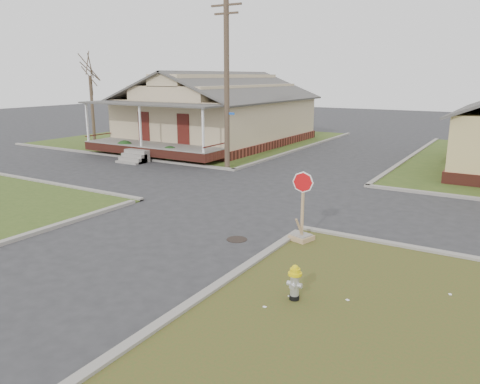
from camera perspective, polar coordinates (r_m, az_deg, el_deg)
The scene contains 11 objects.
ground at distance 16.16m, azimuth -6.12°, elevation -3.90°, with size 120.00×120.00×0.00m, color #2B2B2E.
verge_far_left at distance 37.90m, azimuth -5.34°, elevation 6.48°, with size 19.00×19.00×0.05m, color #364D1B.
curbs at distance 20.20m, azimuth 2.48°, elevation -0.18°, with size 80.00×40.00×0.12m, color gray, non-canonical shape.
manhole at distance 14.58m, azimuth -0.38°, elevation -5.79°, with size 0.64×0.64×0.01m, color black.
corner_house at distance 34.88m, azimuth -2.70°, elevation 9.60°, with size 10.10×15.50×5.30m.
utility_pole at distance 25.09m, azimuth -1.64°, elevation 13.35°, with size 1.80×0.28×9.00m.
tree_far_left at distance 36.62m, azimuth -17.55°, elevation 9.54°, with size 0.22×0.22×4.90m, color #473529.
fire_hydrant at distance 10.67m, azimuth 6.69°, elevation -10.68°, with size 0.31×0.31×0.83m.
stop_sign at distance 14.38m, azimuth 7.55°, elevation -4.07°, with size 0.61×0.59×2.15m.
hedge_left at distance 30.14m, azimuth -13.86°, elevation 5.23°, with size 1.34×1.10×1.02m, color #173914.
hedge_right at distance 27.84m, azimuth -8.53°, elevation 4.72°, with size 1.25×1.02×0.96m, color #173914.
Camera 1 is at (9.39, -12.18, 4.94)m, focal length 35.00 mm.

